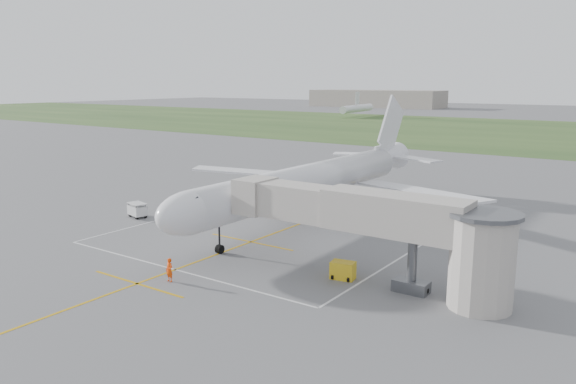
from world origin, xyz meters
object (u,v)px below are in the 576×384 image
Objects in this scene: baggage_cart at (137,210)px; ramp_worker_nose at (169,270)px; jet_bridge at (385,226)px; gpu_unit at (343,270)px; airliner at (311,182)px; ramp_worker_wing at (279,210)px.

baggage_cart is 1.44× the size of ramp_worker_nose.
jet_bridge is 12.51× the size of ramp_worker_nose.
baggage_cart reaches higher than gpu_unit.
baggage_cart is (-16.95, -10.34, -3.54)m from airliner.
gpu_unit is at bearing 6.63° from baggage_cart.
jet_bridge is 5.23m from gpu_unit.
ramp_worker_nose is at bearing -19.08° from baggage_cart.
jet_bridge is at bearing -3.71° from gpu_unit.
baggage_cart is at bearing 91.27° from ramp_worker_wing.
airliner is at bearing 98.39° from ramp_worker_nose.
baggage_cart is at bearing 160.89° from gpu_unit.
baggage_cart is 16.21m from ramp_worker_wing.
ramp_worker_nose is (-10.74, -8.30, 0.25)m from gpu_unit.
airliner reaches higher than ramp_worker_wing.
airliner is at bearing -98.59° from ramp_worker_wing.
ramp_worker_wing is (-19.10, 12.79, -3.76)m from jet_bridge.
gpu_unit is 13.57m from ramp_worker_nose.
gpu_unit is (-3.27, -0.40, -4.06)m from jet_bridge.
airliner is 20.17m from baggage_cart.
baggage_cart is (-29.39, 4.31, 0.17)m from gpu_unit.
airliner is 2.00× the size of jet_bridge.
airliner is 23.27m from ramp_worker_nose.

